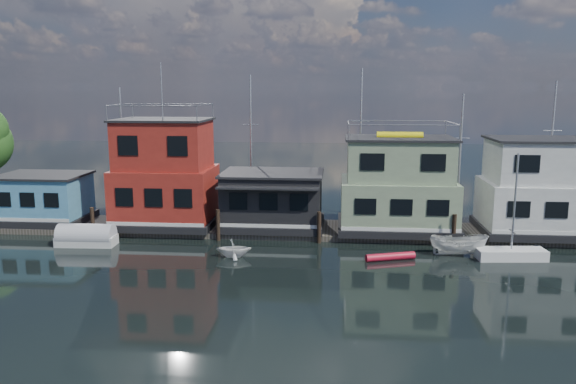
# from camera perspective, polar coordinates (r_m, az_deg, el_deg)

# --- Properties ---
(ground) EXTENTS (160.00, 160.00, 0.00)m
(ground) POSITION_cam_1_polar(r_m,az_deg,el_deg) (30.15, -3.25, -9.81)
(ground) COLOR black
(ground) RESTS_ON ground
(dock) EXTENTS (48.00, 5.00, 0.40)m
(dock) POSITION_cam_1_polar(r_m,az_deg,el_deg) (41.46, -0.86, -3.79)
(dock) COLOR #595147
(dock) RESTS_ON ground
(houseboat_blue) EXTENTS (6.40, 4.90, 3.66)m
(houseboat_blue) POSITION_cam_1_polar(r_m,az_deg,el_deg) (46.44, -23.54, -0.59)
(houseboat_blue) COLOR black
(houseboat_blue) RESTS_ON dock
(houseboat_red) EXTENTS (7.40, 5.90, 11.86)m
(houseboat_red) POSITION_cam_1_polar(r_m,az_deg,el_deg) (42.40, -12.38, 1.67)
(houseboat_red) COLOR black
(houseboat_red) RESTS_ON dock
(houseboat_dark) EXTENTS (7.40, 6.10, 4.06)m
(houseboat_dark) POSITION_cam_1_polar(r_m,az_deg,el_deg) (41.01, -1.56, -0.78)
(houseboat_dark) COLOR black
(houseboat_dark) RESTS_ON dock
(houseboat_green) EXTENTS (8.40, 5.90, 7.03)m
(houseboat_green) POSITION_cam_1_polar(r_m,az_deg,el_deg) (40.78, 11.10, 0.58)
(houseboat_green) COLOR black
(houseboat_green) RESTS_ON dock
(houseboat_white) EXTENTS (8.40, 5.90, 6.66)m
(houseboat_white) POSITION_cam_1_polar(r_m,az_deg,el_deg) (43.00, 24.47, 0.31)
(houseboat_white) COLOR black
(houseboat_white) RESTS_ON dock
(pilings) EXTENTS (42.28, 0.28, 2.20)m
(pilings) POSITION_cam_1_polar(r_m,az_deg,el_deg) (38.58, -1.78, -3.51)
(pilings) COLOR #2D2116
(pilings) RESTS_ON ground
(background_masts) EXTENTS (36.40, 0.16, 12.00)m
(background_masts) POSITION_cam_1_polar(r_m,az_deg,el_deg) (46.22, 5.79, 4.39)
(background_masts) COLOR silver
(background_masts) RESTS_ON ground
(day_sailer) EXTENTS (4.30, 1.78, 6.61)m
(day_sailer) POSITION_cam_1_polar(r_m,az_deg,el_deg) (37.56, 21.71, -5.78)
(day_sailer) COLOR white
(day_sailer) RESTS_ON ground
(dinghy_white) EXTENTS (2.45, 2.20, 1.16)m
(dinghy_white) POSITION_cam_1_polar(r_m,az_deg,el_deg) (35.49, -5.55, -5.69)
(dinghy_white) COLOR white
(dinghy_white) RESTS_ON ground
(motorboat) EXTENTS (3.67, 1.53, 1.39)m
(motorboat) POSITION_cam_1_polar(r_m,az_deg,el_deg) (37.20, 16.95, -5.16)
(motorboat) COLOR silver
(motorboat) RESTS_ON ground
(tarp_runabout) EXTENTS (3.96, 1.72, 1.58)m
(tarp_runabout) POSITION_cam_1_polar(r_m,az_deg,el_deg) (40.23, -19.81, -4.31)
(tarp_runabout) COLOR silver
(tarp_runabout) RESTS_ON ground
(red_kayak) EXTENTS (3.15, 1.43, 0.46)m
(red_kayak) POSITION_cam_1_polar(r_m,az_deg,el_deg) (35.33, 10.35, -6.48)
(red_kayak) COLOR red
(red_kayak) RESTS_ON ground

